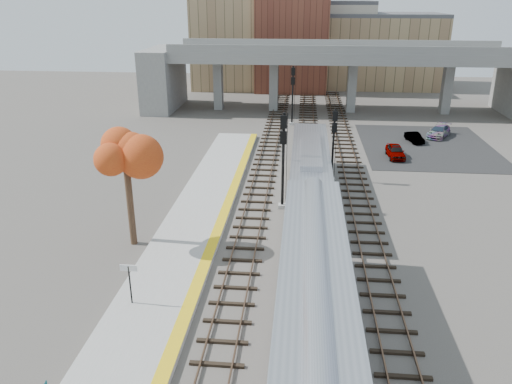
% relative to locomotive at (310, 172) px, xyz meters
% --- Properties ---
extents(ground, '(160.00, 160.00, 0.00)m').
position_rel_locomotive_xyz_m(ground, '(-1.00, -11.45, -2.28)').
color(ground, '#47423D').
rests_on(ground, ground).
extents(platform, '(4.50, 60.00, 0.35)m').
position_rel_locomotive_xyz_m(platform, '(-8.25, -11.45, -2.10)').
color(platform, '#9E9E99').
rests_on(platform, ground).
extents(yellow_strip, '(0.70, 60.00, 0.01)m').
position_rel_locomotive_xyz_m(yellow_strip, '(-6.35, -11.45, -1.92)').
color(yellow_strip, yellow).
rests_on(yellow_strip, platform).
extents(tracks, '(10.70, 95.00, 0.25)m').
position_rel_locomotive_xyz_m(tracks, '(-0.07, 1.05, -2.20)').
color(tracks, black).
rests_on(tracks, ground).
extents(overpass, '(54.00, 12.00, 9.50)m').
position_rel_locomotive_xyz_m(overpass, '(3.92, 33.55, 3.53)').
color(overpass, slate).
rests_on(overpass, ground).
extents(buildings_far, '(43.00, 21.00, 20.60)m').
position_rel_locomotive_xyz_m(buildings_far, '(0.26, 55.12, 5.60)').
color(buildings_far, tan).
rests_on(buildings_far, ground).
extents(parking_lot, '(14.00, 18.00, 0.04)m').
position_rel_locomotive_xyz_m(parking_lot, '(13.00, 16.55, -2.26)').
color(parking_lot, black).
rests_on(parking_lot, ground).
extents(locomotive, '(3.02, 19.05, 4.10)m').
position_rel_locomotive_xyz_m(locomotive, '(0.00, 0.00, 0.00)').
color(locomotive, '#A8AAB2').
rests_on(locomotive, ground).
extents(coach, '(3.03, 25.00, 5.00)m').
position_rel_locomotive_xyz_m(coach, '(-0.00, -22.61, 0.52)').
color(coach, '#A8AAB2').
rests_on(coach, ground).
extents(signal_mast_near, '(0.60, 0.64, 7.56)m').
position_rel_locomotive_xyz_m(signal_mast_near, '(-2.10, -2.21, 1.57)').
color(signal_mast_near, '#9E9E99').
rests_on(signal_mast_near, ground).
extents(signal_mast_mid, '(0.60, 0.64, 6.50)m').
position_rel_locomotive_xyz_m(signal_mast_mid, '(2.00, 4.36, 0.84)').
color(signal_mast_mid, '#9E9E99').
rests_on(signal_mast_mid, ground).
extents(signal_mast_far, '(0.60, 0.64, 7.38)m').
position_rel_locomotive_xyz_m(signal_mast_far, '(-2.10, 24.85, 1.45)').
color(signal_mast_far, '#9E9E99').
rests_on(signal_mast_far, ground).
extents(station_sign, '(0.90, 0.08, 2.27)m').
position_rel_locomotive_xyz_m(station_sign, '(-9.40, -16.37, -0.30)').
color(station_sign, black).
rests_on(station_sign, platform).
extents(tree, '(3.60, 3.60, 8.04)m').
position_rel_locomotive_xyz_m(tree, '(-11.71, -9.10, 3.69)').
color(tree, '#382619').
rests_on(tree, ground).
extents(car_a, '(1.69, 3.95, 1.33)m').
position_rel_locomotive_xyz_m(car_a, '(8.79, 11.81, -1.57)').
color(car_a, '#99999E').
rests_on(car_a, parking_lot).
extents(car_b, '(1.84, 3.41, 1.07)m').
position_rel_locomotive_xyz_m(car_b, '(11.89, 17.88, -1.70)').
color(car_b, '#99999E').
rests_on(car_b, parking_lot).
extents(car_c, '(3.82, 4.88, 1.32)m').
position_rel_locomotive_xyz_m(car_c, '(15.18, 20.47, -1.58)').
color(car_c, '#99999E').
rests_on(car_c, parking_lot).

